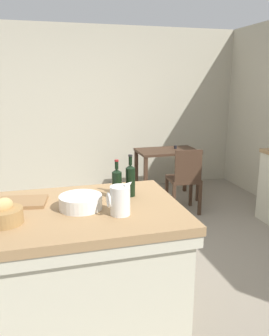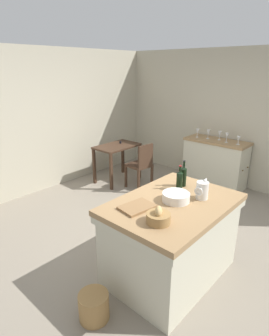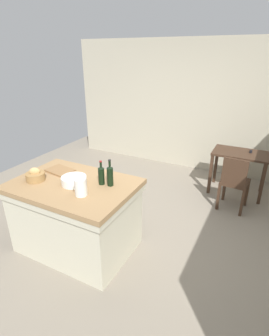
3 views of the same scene
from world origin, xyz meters
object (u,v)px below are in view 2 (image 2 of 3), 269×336
cutting_board (137,207)px  wine_glass_far_left (239,139)px  pitcher (202,190)px  wine_glass_left (227,136)px  wine_glass_middle (220,134)px  wine_glass_right (208,133)px  wine_bottle_dark (183,176)px  island_table (171,236)px  wine_glass_far_right (198,131)px  side_cabinet (215,163)px  wooden_chair (141,164)px  wash_bowl (176,197)px  writing_desk (117,151)px  wicker_hamper (94,306)px  bread_basket (158,217)px  wine_bottle_amber (180,180)px

cutting_board → wine_glass_far_left: bearing=4.7°
pitcher → wine_glass_left: (2.40, 0.84, 0.04)m
wine_glass_middle → wine_glass_right: (-0.06, 0.21, 0.00)m
pitcher → wine_bottle_dark: bearing=65.2°
island_table → wine_glass_far_right: wine_glass_far_right is taller
side_cabinet → wooden_chair: (-1.11, 0.97, 0.03)m
island_table → wash_bowl: 0.47m
writing_desk → wine_glass_far_right: bearing=-47.3°
wine_glass_far_left → wicker_hamper: size_ratio=0.54×
wine_glass_left → wine_glass_far_left: bearing=-89.7°
wooden_chair → wine_glass_far_right: bearing=-27.6°
wine_bottle_dark → wine_glass_far_left: size_ratio=2.03×
wine_glass_far_left → wine_glass_right: 0.62m
wicker_hamper → wine_glass_right: bearing=13.5°
writing_desk → bread_basket: bread_basket is taller
pitcher → island_table: bearing=145.7°
wine_glass_middle → wicker_hamper: bearing=-169.8°
wine_glass_left → wicker_hamper: 3.80m
bread_basket → wicker_hamper: bread_basket is taller
wine_bottle_amber → wine_glass_far_left: size_ratio=1.85×
pitcher → cutting_board: size_ratio=0.69×
wine_bottle_dark → wine_glass_left: 2.30m
wooden_chair → wine_glass_left: bearing=-47.9°
pitcher → cutting_board: (-0.63, 0.37, -0.09)m
writing_desk → wash_bowl: 2.93m
wine_glass_far_right → side_cabinet: bearing=-84.2°
writing_desk → wine_glass_far_right: (1.09, -1.18, 0.41)m
pitcher → cutting_board: 0.74m
writing_desk → wooden_chair: wooden_chair is taller
side_cabinet → wash_bowl: (-2.68, -0.87, 0.50)m
cutting_board → wine_glass_right: (3.06, 0.87, 0.12)m
writing_desk → wine_bottle_amber: wine_bottle_amber is taller
wash_bowl → cutting_board: (-0.40, 0.20, -0.03)m
side_cabinet → wine_bottle_dark: 2.47m
wash_bowl → wine_bottle_dark: (0.39, 0.17, 0.08)m
wooden_chair → cutting_board: bearing=-140.1°
bread_basket → pitcher: bearing=-3.2°
pitcher → wine_glass_right: 2.73m
pitcher → wine_glass_far_left: pitcher is taller
bread_basket → wine_bottle_amber: size_ratio=0.77×
island_table → wicker_hamper: (-0.99, 0.17, -0.36)m
cutting_board → wine_glass_left: (3.03, 0.47, 0.12)m
wash_bowl → wicker_hamper: wash_bowl is taller
wine_glass_middle → wine_glass_far_right: 0.44m
wine_glass_far_right → wicker_hamper: 3.93m
wine_bottle_dark → wicker_hamper: bearing=179.5°
writing_desk → cutting_board: (-1.94, -2.27, 0.29)m
island_table → wine_glass_far_left: size_ratio=9.21×
wine_bottle_amber → wine_glass_middle: bearing=16.2°
wine_glass_left → side_cabinet: bearing=77.4°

